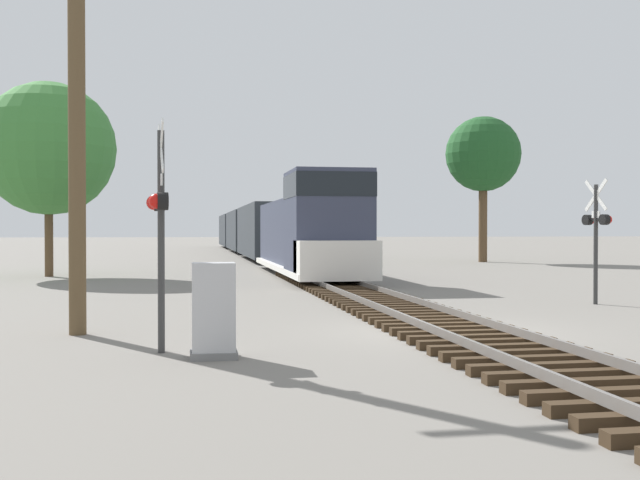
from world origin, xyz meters
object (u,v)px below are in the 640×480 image
at_px(freight_train, 255,231).
at_px(crossing_signal_far, 597,228).
at_px(tree_far_right, 48,149).
at_px(tree_mid_background, 483,155).
at_px(crossing_signal_near, 160,215).
at_px(relay_cabinet, 214,311).
at_px(utility_pole, 77,114).

bearing_deg(freight_train, crossing_signal_far, -81.33).
xyz_separation_m(tree_far_right, tree_mid_background, (25.28, 11.03, 1.25)).
relative_size(freight_train, crossing_signal_near, 17.41).
bearing_deg(crossing_signal_far, freight_train, -1.26).
relative_size(crossing_signal_far, tree_far_right, 0.41).
bearing_deg(relay_cabinet, tree_far_right, 106.03).
height_order(freight_train, tree_far_right, tree_far_right).
bearing_deg(crossing_signal_near, utility_pole, -152.54).
relative_size(crossing_signal_near, relay_cabinet, 2.53).
relative_size(tree_far_right, tree_mid_background, 0.92).
distance_m(crossing_signal_near, utility_pole, 3.74).
bearing_deg(utility_pole, tree_far_right, 101.44).
distance_m(relay_cabinet, tree_far_right, 24.41).
bearing_deg(relay_cabinet, freight_train, 84.14).
distance_m(freight_train, tree_far_right, 27.36).
bearing_deg(relay_cabinet, crossing_signal_near, 142.54).
bearing_deg(tree_far_right, tree_mid_background, 23.58).
distance_m(freight_train, relay_cabinet, 47.78).
height_order(crossing_signal_far, utility_pole, utility_pole).
bearing_deg(freight_train, crossing_signal_near, -97.02).
height_order(crossing_signal_near, tree_mid_background, tree_mid_background).
relative_size(crossing_signal_far, tree_mid_background, 0.37).
bearing_deg(freight_train, utility_pole, -99.61).
bearing_deg(freight_train, tree_far_right, -115.06).
bearing_deg(crossing_signal_near, crossing_signal_far, 112.12).
xyz_separation_m(crossing_signal_far, utility_pole, (-13.65, -3.83, 2.27)).
relative_size(freight_train, utility_pole, 7.97).
bearing_deg(crossing_signal_far, crossing_signal_near, 108.36).
relative_size(freight_train, crossing_signal_far, 19.48).
distance_m(crossing_signal_far, utility_pole, 14.36).
distance_m(utility_pole, tree_far_right, 20.14).
xyz_separation_m(freight_train, utility_pole, (-7.49, -44.24, 2.48)).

